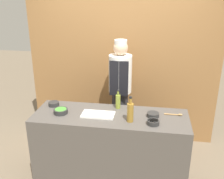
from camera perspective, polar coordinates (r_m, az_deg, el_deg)
The scene contains 12 objects.
ground_plane at distance 3.64m, azimuth -0.33°, elevation -18.69°, with size 14.00×14.00×0.00m, color #756651.
cabinet_wall at distance 4.13m, azimuth 2.33°, elevation 5.17°, with size 2.93×0.18×2.40m.
counter at distance 3.36m, azimuth -0.35°, elevation -12.64°, with size 1.85×0.64×0.92m.
sauce_bowl_white at distance 3.12m, azimuth 8.92°, elevation -5.41°, with size 0.14×0.14×0.05m.
sauce_bowl_green at distance 3.23m, azimuth -11.09°, elevation -4.60°, with size 0.17×0.17×0.06m.
sauce_bowl_yellow at distance 3.45m, azimuth -12.56°, elevation -3.03°, with size 0.13×0.13×0.05m.
sauce_bowl_red at distance 2.95m, azimuth 8.94°, elevation -7.01°, with size 0.14×0.14×0.05m.
cutting_board at distance 3.13m, azimuth -3.04°, elevation -5.47°, with size 0.39×0.21×0.02m.
bottle_oil at distance 3.28m, azimuth 1.32°, elevation -2.55°, with size 0.06×0.06×0.25m.
bottle_vinegar at distance 2.95m, azimuth 3.99°, elevation -4.88°, with size 0.08×0.08×0.30m.
wooden_spoon at distance 3.22m, azimuth 13.60°, elevation -5.30°, with size 0.21×0.04×0.02m.
chef_center at distance 3.80m, azimuth 1.77°, elevation -0.60°, with size 0.32×0.32×1.69m.
Camera 1 is at (0.46, -2.77, 2.32)m, focal length 42.00 mm.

